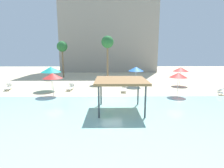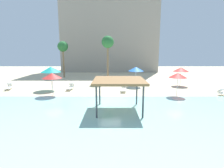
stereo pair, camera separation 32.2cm
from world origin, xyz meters
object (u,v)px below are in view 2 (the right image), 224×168
(lounge_chair_1, at_px, (71,87))
(palm_tree_0, at_px, (64,47))
(beach_umbrella_red_1, at_px, (53,76))
(lounge_chair_2, at_px, (10,87))
(shade_pavilion, at_px, (120,81))
(beach_umbrella_teal_0, at_px, (52,69))
(lounge_chair_0, at_px, (124,89))
(palm_tree_1, at_px, (108,43))
(beach_umbrella_red_4, at_px, (179,75))
(beach_umbrella_red_3, at_px, (182,69))
(beach_umbrella_blue_2, at_px, (137,69))

(lounge_chair_1, height_order, palm_tree_0, palm_tree_0)
(beach_umbrella_red_1, relative_size, palm_tree_0, 0.38)
(beach_umbrella_red_1, bearing_deg, lounge_chair_2, 153.58)
(shade_pavilion, relative_size, beach_umbrella_teal_0, 1.38)
(lounge_chair_0, xyz_separation_m, palm_tree_0, (-10.34, 11.81, 5.17))
(beach_umbrella_red_1, distance_m, palm_tree_0, 14.54)
(lounge_chair_0, bearing_deg, palm_tree_1, -158.04)
(lounge_chair_1, xyz_separation_m, palm_tree_1, (4.65, 6.03, 5.71))
(beach_umbrella_teal_0, distance_m, palm_tree_0, 11.35)
(beach_umbrella_red_4, relative_size, lounge_chair_1, 1.33)
(palm_tree_1, bearing_deg, beach_umbrella_red_3, -17.69)
(shade_pavilion, xyz_separation_m, lounge_chair_2, (-13.84, 8.43, -2.12))
(beach_umbrella_red_3, distance_m, palm_tree_0, 20.56)
(beach_umbrella_red_1, relative_size, lounge_chair_1, 1.30)
(shade_pavilion, relative_size, lounge_chair_1, 2.10)
(lounge_chair_0, bearing_deg, lounge_chair_2, -89.15)
(lounge_chair_1, relative_size, palm_tree_0, 0.29)
(lounge_chair_1, xyz_separation_m, lounge_chair_2, (-7.96, 0.18, 0.00))
(palm_tree_1, bearing_deg, beach_umbrella_blue_2, -43.72)
(lounge_chair_2, height_order, palm_tree_1, palm_tree_1)
(beach_umbrella_teal_0, bearing_deg, lounge_chair_0, -5.73)
(shade_pavilion, height_order, beach_umbrella_blue_2, beach_umbrella_blue_2)
(palm_tree_0, bearing_deg, lounge_chair_0, -48.78)
(lounge_chair_2, bearing_deg, beach_umbrella_blue_2, 80.30)
(shade_pavilion, height_order, palm_tree_0, palm_tree_0)
(lounge_chair_0, bearing_deg, beach_umbrella_blue_2, 155.33)
(beach_umbrella_red_3, distance_m, lounge_chair_0, 9.32)
(beach_umbrella_red_3, distance_m, lounge_chair_2, 23.21)
(beach_umbrella_blue_2, bearing_deg, beach_umbrella_teal_0, -167.90)
(beach_umbrella_red_4, relative_size, lounge_chair_2, 1.30)
(beach_umbrella_red_3, xyz_separation_m, lounge_chair_2, (-22.99, -2.54, -1.98))
(shade_pavilion, height_order, lounge_chair_2, shade_pavilion)
(shade_pavilion, distance_m, palm_tree_1, 14.77)
(beach_umbrella_red_3, bearing_deg, palm_tree_0, 156.62)
(beach_umbrella_red_1, bearing_deg, lounge_chair_0, 15.21)
(beach_umbrella_red_1, relative_size, beach_umbrella_blue_2, 0.93)
(lounge_chair_0, bearing_deg, beach_umbrella_red_1, -69.24)
(beach_umbrella_red_1, xyz_separation_m, beach_umbrella_blue_2, (9.82, 5.41, 0.19))
(beach_umbrella_red_3, relative_size, palm_tree_1, 0.36)
(beach_umbrella_red_3, xyz_separation_m, palm_tree_0, (-18.65, 8.06, 3.19))
(beach_umbrella_red_4, xyz_separation_m, palm_tree_1, (-7.73, 9.44, 3.73))
(shade_pavilion, bearing_deg, beach_umbrella_teal_0, 135.28)
(shade_pavilion, height_order, lounge_chair_0, shade_pavilion)
(beach_umbrella_red_3, height_order, palm_tree_1, palm_tree_1)
(beach_umbrella_blue_2, distance_m, palm_tree_0, 15.24)
(palm_tree_0, bearing_deg, beach_umbrella_teal_0, -83.27)
(lounge_chair_1, relative_size, lounge_chair_2, 0.97)
(shade_pavilion, height_order, palm_tree_1, palm_tree_1)
(beach_umbrella_red_4, xyz_separation_m, lounge_chair_2, (-20.33, 3.59, -1.98))
(beach_umbrella_red_3, bearing_deg, beach_umbrella_blue_2, -175.63)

